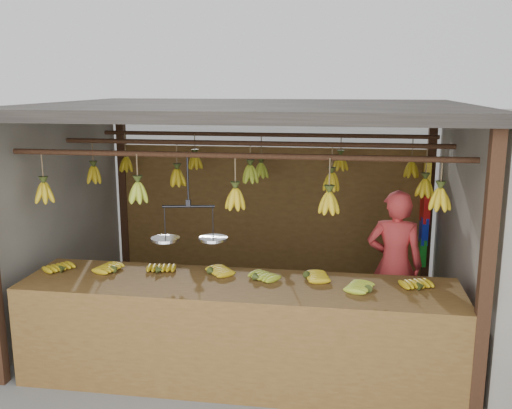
# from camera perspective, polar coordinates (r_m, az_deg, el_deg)

# --- Properties ---
(ground) EXTENTS (80.00, 80.00, 0.00)m
(ground) POSITION_cam_1_polar(r_m,az_deg,el_deg) (6.35, -0.42, -12.12)
(ground) COLOR #5B5B57
(stall) EXTENTS (4.30, 3.30, 2.40)m
(stall) POSITION_cam_1_polar(r_m,az_deg,el_deg) (6.15, 0.04, 6.18)
(stall) COLOR black
(stall) RESTS_ON ground
(counter) EXTENTS (3.81, 0.87, 0.96)m
(counter) POSITION_cam_1_polar(r_m,az_deg,el_deg) (4.94, -2.07, -10.36)
(counter) COLOR brown
(counter) RESTS_ON ground
(hanging_bananas) EXTENTS (3.63, 2.23, 0.39)m
(hanging_bananas) POSITION_cam_1_polar(r_m,az_deg,el_deg) (5.88, -0.47, 2.57)
(hanging_bananas) COLOR #B09012
(hanging_bananas) RESTS_ON ground
(balance_scale) EXTENTS (0.66, 0.32, 0.76)m
(balance_scale) POSITION_cam_1_polar(r_m,az_deg,el_deg) (5.07, -6.70, -2.95)
(balance_scale) COLOR black
(balance_scale) RESTS_ON ground
(vendor) EXTENTS (0.60, 0.42, 1.56)m
(vendor) POSITION_cam_1_polar(r_m,az_deg,el_deg) (6.02, 13.66, -5.90)
(vendor) COLOR #BF3333
(vendor) RESTS_ON ground
(bag_bundles) EXTENTS (0.08, 0.26, 1.29)m
(bag_bundles) POSITION_cam_1_polar(r_m,az_deg,el_deg) (7.32, 16.50, -1.16)
(bag_bundles) COLOR yellow
(bag_bundles) RESTS_ON ground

